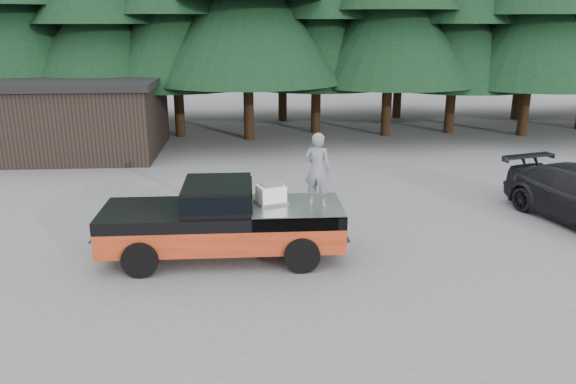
{
  "coord_description": "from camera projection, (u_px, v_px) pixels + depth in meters",
  "views": [
    {
      "loc": [
        -0.97,
        -13.13,
        5.6
      ],
      "look_at": [
        -0.06,
        0.0,
        1.6
      ],
      "focal_mm": 35.0,
      "sensor_mm": 36.0,
      "label": 1
    }
  ],
  "objects": [
    {
      "name": "ground",
      "position": [
        291.0,
        252.0,
        14.23
      ],
      "size": [
        120.0,
        120.0,
        0.0
      ],
      "primitive_type": "plane",
      "color": "#545456",
      "rests_on": "ground"
    },
    {
      "name": "truck_cab",
      "position": [
        218.0,
        194.0,
        13.48
      ],
      "size": [
        1.66,
        1.9,
        0.59
      ],
      "primitive_type": "cube",
      "color": "black",
      "rests_on": "pickup_truck"
    },
    {
      "name": "air_compressor",
      "position": [
        271.0,
        195.0,
        13.72
      ],
      "size": [
        0.77,
        0.7,
        0.43
      ],
      "primitive_type": "cube",
      "rotation": [
        0.0,
        0.0,
        0.34
      ],
      "color": "white",
      "rests_on": "pickup_truck"
    },
    {
      "name": "man_on_bed",
      "position": [
        318.0,
        170.0,
        13.37
      ],
      "size": [
        0.77,
        0.65,
        1.79
      ],
      "primitive_type": "imported",
      "rotation": [
        0.0,
        0.0,
        2.75
      ],
      "color": "slate",
      "rests_on": "pickup_truck"
    },
    {
      "name": "utility_building",
      "position": [
        66.0,
        115.0,
        24.6
      ],
      "size": [
        8.4,
        6.4,
        3.3
      ],
      "color": "black",
      "rests_on": "ground"
    },
    {
      "name": "pickup_truck",
      "position": [
        223.0,
        232.0,
        13.76
      ],
      "size": [
        6.0,
        2.04,
        1.33
      ],
      "primitive_type": null,
      "color": "red",
      "rests_on": "ground"
    }
  ]
}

